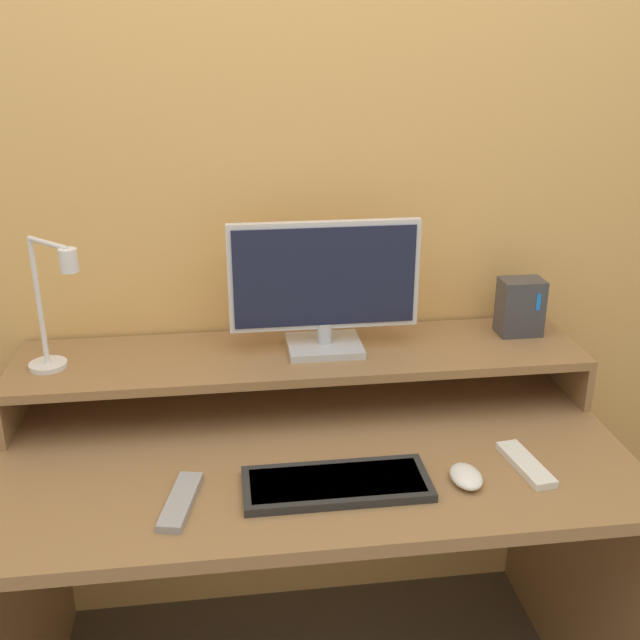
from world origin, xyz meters
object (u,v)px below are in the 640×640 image
(monitor, at_px, (324,286))
(remote_control, at_px, (181,501))
(remote_secondary, at_px, (526,464))
(mouse, at_px, (466,476))
(desk_lamp, at_px, (53,310))
(router_dock, at_px, (520,307))
(keyboard, at_px, (337,483))

(monitor, distance_m, remote_control, 0.62)
(remote_control, bearing_deg, remote_secondary, 3.06)
(mouse, relative_size, remote_control, 0.50)
(monitor, distance_m, mouse, 0.56)
(monitor, distance_m, desk_lamp, 0.63)
(router_dock, height_order, mouse, router_dock)
(monitor, distance_m, router_dock, 0.52)
(mouse, distance_m, remote_secondary, 0.15)
(router_dock, height_order, keyboard, router_dock)
(router_dock, xyz_separation_m, keyboard, (-0.55, -0.44, -0.20))
(router_dock, bearing_deg, mouse, -121.33)
(remote_secondary, bearing_deg, router_dock, 72.45)
(keyboard, bearing_deg, mouse, -3.42)
(router_dock, distance_m, keyboard, 0.73)
(mouse, bearing_deg, remote_control, -179.89)
(keyboard, bearing_deg, remote_secondary, 3.01)
(keyboard, distance_m, mouse, 0.27)
(monitor, xyz_separation_m, remote_control, (-0.34, -0.42, -0.29))
(desk_lamp, distance_m, mouse, 0.97)
(router_dock, xyz_separation_m, remote_secondary, (-0.13, -0.42, -0.20))
(keyboard, relative_size, remote_secondary, 2.12)
(keyboard, relative_size, mouse, 3.96)
(router_dock, distance_m, remote_control, 0.99)
(remote_secondary, bearing_deg, monitor, 135.13)
(router_dock, height_order, remote_secondary, router_dock)
(monitor, xyz_separation_m, keyboard, (-0.03, -0.40, -0.29))
(remote_control, bearing_deg, monitor, 50.68)
(desk_lamp, relative_size, mouse, 3.30)
(router_dock, bearing_deg, keyboard, -141.21)
(monitor, relative_size, remote_control, 2.40)
(desk_lamp, bearing_deg, router_dock, 4.72)
(desk_lamp, distance_m, keyboard, 0.74)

